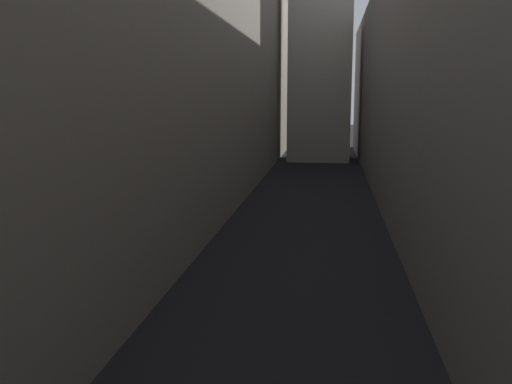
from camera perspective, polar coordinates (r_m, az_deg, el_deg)
ground_plane at (r=41.55m, az=5.40°, el=-2.12°), size 264.00×264.00×0.00m
building_block_left at (r=44.53m, az=-8.95°, el=13.43°), size 11.04×108.00×22.90m
building_block_right at (r=43.70m, az=21.00°, el=10.50°), size 11.65×108.00×19.13m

